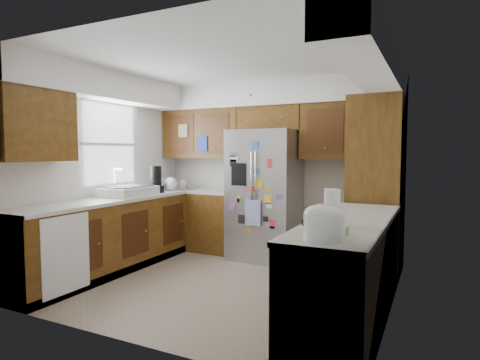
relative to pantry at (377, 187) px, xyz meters
name	(u,v)px	position (x,y,z in m)	size (l,w,h in m)	color
floor	(224,283)	(-1.50, -1.15, -1.07)	(3.60, 3.60, 0.00)	gray
room_shell	(230,125)	(-1.61, -0.79, 0.75)	(3.64, 3.24, 2.52)	silver
left_counter_run	(133,235)	(-2.86, -1.12, -0.65)	(1.36, 3.20, 0.92)	#43260D
right_counter_run	(349,276)	(0.00, -1.62, -0.65)	(0.63, 2.25, 0.92)	#43260D
pantry	(377,187)	(0.00, 0.00, 0.00)	(0.60, 0.90, 2.15)	#43260D
fridge	(265,195)	(-1.50, 0.05, -0.17)	(0.90, 0.79, 1.80)	#A7A7AC
bridge_cabinet	(271,119)	(-1.50, 0.28, 0.90)	(0.96, 0.34, 0.35)	#43260D
fridge_top_items	(270,97)	(-1.50, 0.23, 1.21)	(0.79, 0.32, 0.30)	#1215A8
sink_assembly	(127,191)	(-3.00, -1.05, -0.09)	(0.52, 0.70, 0.37)	white
left_counter_clutter	(163,183)	(-2.95, -0.34, -0.02)	(0.35, 0.91, 0.38)	black
rice_cooker	(324,221)	(0.00, -2.53, -0.03)	(0.28, 0.27, 0.24)	white
paper_towel	(332,207)	(-0.09, -1.94, -0.01)	(0.13, 0.13, 0.28)	white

